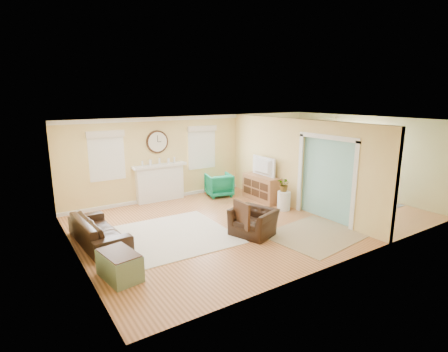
{
  "coord_description": "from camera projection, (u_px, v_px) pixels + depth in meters",
  "views": [
    {
      "loc": [
        -5.6,
        -7.06,
        3.21
      ],
      "look_at": [
        -0.8,
        0.3,
        1.2
      ],
      "focal_mm": 28.0,
      "sensor_mm": 36.0,
      "label": 1
    }
  ],
  "objects": [
    {
      "name": "wall_front",
      "position": [
        352.0,
        198.0,
        6.72
      ],
      "size": [
        9.0,
        0.02,
        2.6
      ],
      "primitive_type": "cube",
      "color": "#E0BB71",
      "rests_on": "ground"
    },
    {
      "name": "dining_table",
      "position": [
        335.0,
        191.0,
        11.04
      ],
      "size": [
        1.12,
        1.75,
        0.58
      ],
      "primitive_type": "imported",
      "rotation": [
        0.0,
        0.0,
        1.45
      ],
      "color": "#3F2518",
      "rests_on": "floor"
    },
    {
      "name": "wall_right",
      "position": [
        363.0,
        155.0,
        11.57
      ],
      "size": [
        0.02,
        6.0,
        2.6
      ],
      "primitive_type": "cube",
      "color": "#E0BB71",
      "rests_on": "ground"
    },
    {
      "name": "window_right",
      "position": [
        202.0,
        144.0,
        11.53
      ],
      "size": [
        1.05,
        0.13,
        1.42
      ],
      "color": "white",
      "rests_on": "wall_back"
    },
    {
      "name": "tv",
      "position": [
        261.0,
        166.0,
        10.78
      ],
      "size": [
        0.14,
        1.02,
        0.59
      ],
      "primitive_type": "imported",
      "rotation": [
        0.0,
        0.0,
        1.58
      ],
      "color": "black",
      "rests_on": "credenza"
    },
    {
      "name": "window_left",
      "position": [
        106.0,
        152.0,
        9.88
      ],
      "size": [
        1.05,
        0.13,
        1.42
      ],
      "color": "white",
      "rests_on": "wall_back"
    },
    {
      "name": "rug_jute",
      "position": [
        316.0,
        235.0,
        8.28
      ],
      "size": [
        2.33,
        1.99,
        0.01
      ],
      "primitive_type": "cube",
      "rotation": [
        0.0,
        0.0,
        0.12
      ],
      "color": "tan",
      "rests_on": "floor"
    },
    {
      "name": "garden_stool",
      "position": [
        284.0,
        201.0,
        10.05
      ],
      "size": [
        0.37,
        0.37,
        0.55
      ],
      "primitive_type": "cylinder",
      "color": "white",
      "rests_on": "floor"
    },
    {
      "name": "trunk",
      "position": [
        119.0,
        265.0,
        6.27
      ],
      "size": [
        0.66,
        0.94,
        0.5
      ],
      "color": "gray",
      "rests_on": "floor"
    },
    {
      "name": "wall_back",
      "position": [
        200.0,
        155.0,
        11.62
      ],
      "size": [
        9.0,
        0.02,
        2.6
      ],
      "primitive_type": "cube",
      "color": "#E0BB71",
      "rests_on": "ground"
    },
    {
      "name": "floor",
      "position": [
        255.0,
        218.0,
        9.46
      ],
      "size": [
        9.0,
        9.0,
        0.0
      ],
      "primitive_type": "plane",
      "color": "brown",
      "rests_on": "ground"
    },
    {
      "name": "dining_chair_w",
      "position": [
        319.0,
        185.0,
        10.61
      ],
      "size": [
        0.49,
        0.49,
        0.98
      ],
      "color": "white",
      "rests_on": "floor"
    },
    {
      "name": "pendant",
      "position": [
        334.0,
        130.0,
        10.57
      ],
      "size": [
        0.3,
        0.3,
        0.55
      ],
      "color": "gold",
      "rests_on": "ceiling"
    },
    {
      "name": "sofa",
      "position": [
        99.0,
        230.0,
        7.76
      ],
      "size": [
        0.94,
        2.1,
        0.6
      ],
      "primitive_type": "imported",
      "rotation": [
        0.0,
        0.0,
        1.64
      ],
      "color": "black",
      "rests_on": "floor"
    },
    {
      "name": "dining_chair_s",
      "position": [
        366.0,
        192.0,
        10.09
      ],
      "size": [
        0.41,
        0.41,
        0.87
      ],
      "color": "slate",
      "rests_on": "floor"
    },
    {
      "name": "wall_left",
      "position": [
        73.0,
        197.0,
        6.77
      ],
      "size": [
        0.02,
        6.0,
        2.6
      ],
      "primitive_type": "cube",
      "color": "#E0BB71",
      "rests_on": "ground"
    },
    {
      "name": "rug_cream",
      "position": [
        165.0,
        237.0,
        8.14
      ],
      "size": [
        3.05,
        2.67,
        0.02
      ],
      "primitive_type": "cube",
      "rotation": [
        0.0,
        0.0,
        -0.03
      ],
      "color": "beige",
      "rests_on": "floor"
    },
    {
      "name": "green_chair",
      "position": [
        219.0,
        185.0,
        11.46
      ],
      "size": [
        0.95,
        0.97,
        0.74
      ],
      "primitive_type": "imported",
      "rotation": [
        0.0,
        0.0,
        2.91
      ],
      "color": "#006D50",
      "rests_on": "floor"
    },
    {
      "name": "partition",
      "position": [
        291.0,
        161.0,
        10.19
      ],
      "size": [
        0.17,
        6.0,
        2.6
      ],
      "color": "#E0BB71",
      "rests_on": "ground"
    },
    {
      "name": "credenza",
      "position": [
        261.0,
        188.0,
        10.94
      ],
      "size": [
        0.47,
        1.37,
        0.8
      ],
      "color": "#9F6E4A",
      "rests_on": "floor"
    },
    {
      "name": "french_doors",
      "position": [
        361.0,
        161.0,
        11.59
      ],
      "size": [
        0.06,
        1.7,
        2.2
      ],
      "color": "white",
      "rests_on": "ground"
    },
    {
      "name": "dining_chair_e",
      "position": [
        348.0,
        179.0,
        11.43
      ],
      "size": [
        0.44,
        0.44,
        0.95
      ],
      "color": "slate",
      "rests_on": "floor"
    },
    {
      "name": "potted_plant",
      "position": [
        284.0,
        184.0,
        9.95
      ],
      "size": [
        0.39,
        0.43,
        0.41
      ],
      "primitive_type": "imported",
      "rotation": [
        0.0,
        0.0,
        4.93
      ],
      "color": "#337F33",
      "rests_on": "garden_stool"
    },
    {
      "name": "rug_grey",
      "position": [
        334.0,
        199.0,
        11.1
      ],
      "size": [
        2.55,
        3.19,
        0.01
      ],
      "primitive_type": "cube",
      "color": "slate",
      "rests_on": "floor"
    },
    {
      "name": "eames_chair",
      "position": [
        253.0,
        222.0,
        8.25
      ],
      "size": [
        1.13,
        1.2,
        0.63
      ],
      "primitive_type": "imported",
      "rotation": [
        0.0,
        0.0,
        -1.22
      ],
      "color": "black",
      "rests_on": "floor"
    },
    {
      "name": "wall_clock",
      "position": [
        157.0,
        142.0,
        10.67
      ],
      "size": [
        0.7,
        0.07,
        0.7
      ],
      "color": "#3F2518",
      "rests_on": "wall_back"
    },
    {
      "name": "dining_chair_n",
      "position": [
        309.0,
        174.0,
        11.97
      ],
      "size": [
        0.49,
        0.49,
        1.04
      ],
      "color": "slate",
      "rests_on": "floor"
    },
    {
      "name": "fireplace",
      "position": [
        160.0,
        182.0,
        10.88
      ],
      "size": [
        1.7,
        0.3,
        1.17
      ],
      "color": "white",
      "rests_on": "ground"
    },
    {
      "name": "ceiling",
      "position": [
        257.0,
        121.0,
        8.88
      ],
      "size": [
        9.0,
        6.0,
        0.02
      ],
      "primitive_type": "cube",
      "color": "white",
      "rests_on": "wall_back"
    }
  ]
}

